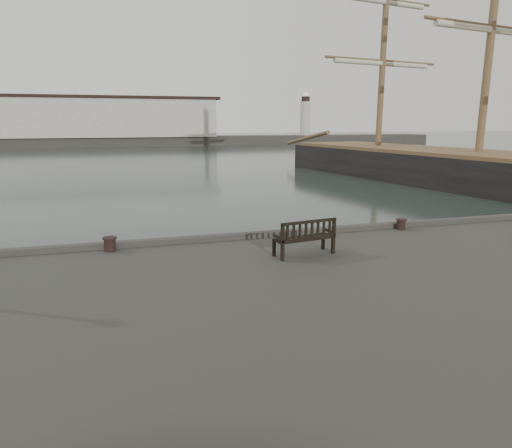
{
  "coord_description": "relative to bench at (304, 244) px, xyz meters",
  "views": [
    {
      "loc": [
        -5.46,
        -14.2,
        5.32
      ],
      "look_at": [
        -1.47,
        -0.5,
        2.1
      ],
      "focal_mm": 32.0,
      "sensor_mm": 36.0,
      "label": 1
    }
  ],
  "objects": [
    {
      "name": "ground",
      "position": [
        0.6,
        2.48,
        -1.89
      ],
      "size": [
        400.0,
        400.0,
        0.0
      ],
      "primitive_type": "plane",
      "color": "black",
      "rests_on": "ground"
    },
    {
      "name": "breakwater",
      "position": [
        -3.96,
        94.48,
        2.41
      ],
      "size": [
        140.0,
        9.5,
        12.2
      ],
      "color": "#383530",
      "rests_on": "ground"
    },
    {
      "name": "bench",
      "position": [
        0.0,
        0.0,
        0.0
      ],
      "size": [
        1.86,
        0.89,
        1.02
      ],
      "rotation": [
        0.0,
        0.0,
        0.16
      ],
      "color": "black",
      "rests_on": "quay"
    },
    {
      "name": "bollard_left",
      "position": [
        -5.37,
        1.98,
        -0.11
      ],
      "size": [
        0.52,
        0.52,
        0.43
      ],
      "primitive_type": "cylinder",
      "rotation": [
        0.0,
        0.0,
        -0.33
      ],
      "color": "black",
      "rests_on": "quay"
    },
    {
      "name": "bollard_right",
      "position": [
        4.5,
        1.98,
        -0.13
      ],
      "size": [
        0.45,
        0.45,
        0.39
      ],
      "primitive_type": "cylinder",
      "rotation": [
        0.0,
        0.0,
        0.25
      ],
      "color": "black",
      "rests_on": "quay"
    },
    {
      "name": "tall_ship_main",
      "position": [
        22.86,
        18.99,
        -1.08
      ],
      "size": [
        15.88,
        44.07,
        32.42
      ],
      "rotation": [
        0.0,
        0.0,
        0.17
      ],
      "color": "black",
      "rests_on": "ground"
    }
  ]
}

